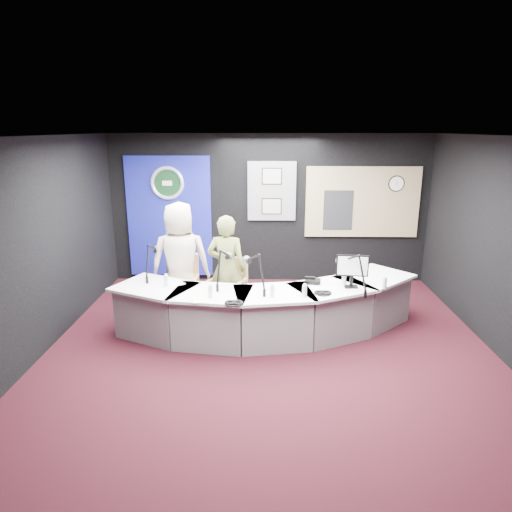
{
  "coord_description": "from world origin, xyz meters",
  "views": [
    {
      "loc": [
        -0.07,
        -5.57,
        2.9
      ],
      "look_at": [
        -0.2,
        0.8,
        1.1
      ],
      "focal_mm": 32.0,
      "sensor_mm": 36.0,
      "label": 1
    }
  ],
  "objects_px": {
    "person_woman": "(227,269)",
    "person_man": "(180,261)",
    "armchair_right": "(227,289)",
    "broadcast_desk": "(266,309)",
    "armchair_left": "(182,291)"
  },
  "relations": [
    {
      "from": "broadcast_desk",
      "to": "person_woman",
      "type": "bearing_deg",
      "value": 140.32
    },
    {
      "from": "person_man",
      "to": "person_woman",
      "type": "bearing_deg",
      "value": 166.38
    },
    {
      "from": "armchair_left",
      "to": "armchair_right",
      "type": "distance_m",
      "value": 0.72
    },
    {
      "from": "broadcast_desk",
      "to": "armchair_left",
      "type": "bearing_deg",
      "value": 156.62
    },
    {
      "from": "armchair_right",
      "to": "person_man",
      "type": "height_order",
      "value": "person_man"
    },
    {
      "from": "broadcast_desk",
      "to": "person_man",
      "type": "bearing_deg",
      "value": 156.62
    },
    {
      "from": "armchair_right",
      "to": "broadcast_desk",
      "type": "bearing_deg",
      "value": -14.02
    },
    {
      "from": "broadcast_desk",
      "to": "armchair_right",
      "type": "relative_size",
      "value": 4.48
    },
    {
      "from": "armchair_right",
      "to": "person_woman",
      "type": "height_order",
      "value": "person_woman"
    },
    {
      "from": "broadcast_desk",
      "to": "person_woman",
      "type": "distance_m",
      "value": 0.9
    },
    {
      "from": "person_man",
      "to": "person_woman",
      "type": "distance_m",
      "value": 0.72
    },
    {
      "from": "person_woman",
      "to": "armchair_right",
      "type": "bearing_deg",
      "value": -0.0
    },
    {
      "from": "person_woman",
      "to": "person_man",
      "type": "bearing_deg",
      "value": 4.48
    },
    {
      "from": "broadcast_desk",
      "to": "armchair_right",
      "type": "distance_m",
      "value": 0.79
    },
    {
      "from": "broadcast_desk",
      "to": "armchair_right",
      "type": "xyz_separation_m",
      "value": [
        -0.6,
        0.5,
        0.13
      ]
    }
  ]
}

